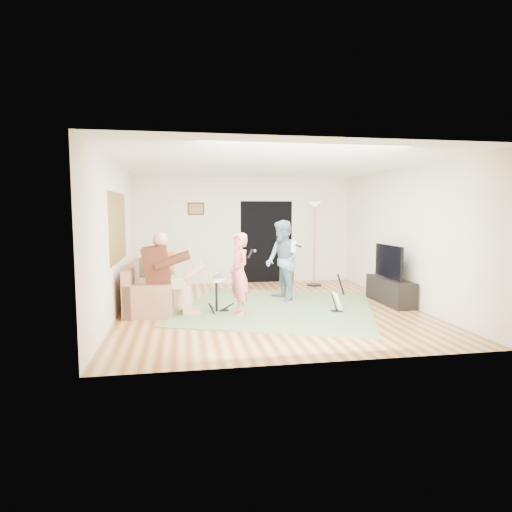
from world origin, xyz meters
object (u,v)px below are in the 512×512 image
at_px(sofa, 147,293).
at_px(dining_chair, 166,279).
at_px(television, 389,261).
at_px(guitarist, 283,261).
at_px(guitar_spare, 337,301).
at_px(singer, 239,274).
at_px(drum_kit, 217,296).
at_px(torchiere_lamp, 315,229).
at_px(tv_cabinet, 390,291).

xyz_separation_m(sofa, dining_chair, (0.33, 1.28, 0.06)).
distance_m(sofa, television, 4.80).
bearing_deg(sofa, guitarist, 3.50).
xyz_separation_m(guitarist, television, (2.02, -0.63, 0.02)).
bearing_deg(guitar_spare, singer, 176.66).
bearing_deg(television, drum_kit, -176.92).
distance_m(guitarist, guitar_spare, 1.53).
relative_size(torchiere_lamp, television, 1.97).
distance_m(guitar_spare, torchiere_lamp, 3.06).
bearing_deg(dining_chair, tv_cabinet, -28.44).
distance_m(dining_chair, television, 4.77).
height_order(guitarist, television, guitarist).
bearing_deg(singer, television, 84.95).
bearing_deg(tv_cabinet, singer, -171.89).
relative_size(sofa, dining_chair, 2.20).
xyz_separation_m(sofa, guitar_spare, (3.46, -1.01, -0.07)).
distance_m(guitar_spare, television, 1.53).
xyz_separation_m(guitar_spare, television, (1.28, 0.55, 0.65)).
height_order(singer, guitarist, guitarist).
bearing_deg(dining_chair, television, -28.66).
xyz_separation_m(guitarist, guitar_spare, (0.74, -1.18, -0.63)).
distance_m(sofa, dining_chair, 1.32).
height_order(sofa, singer, singer).
bearing_deg(sofa, guitar_spare, -16.30).
bearing_deg(guitarist, sofa, -99.06).
bearing_deg(television, tv_cabinet, 0.00).
bearing_deg(singer, torchiere_lamp, 126.84).
distance_m(tv_cabinet, television, 0.60).
bearing_deg(singer, tv_cabinet, 84.82).
relative_size(sofa, television, 1.96).
distance_m(sofa, torchiere_lamp, 4.43).
relative_size(sofa, singer, 1.40).
xyz_separation_m(guitarist, dining_chair, (-2.39, 1.11, -0.50)).
bearing_deg(guitar_spare, torchiere_lamp, 80.97).
distance_m(singer, torchiere_lamp, 3.54).
bearing_deg(singer, dining_chair, -161.61).
relative_size(sofa, torchiere_lamp, 0.99).
bearing_deg(tv_cabinet, torchiere_lamp, 111.78).
xyz_separation_m(torchiere_lamp, dining_chair, (-3.57, -0.48, -1.08)).
bearing_deg(dining_chair, singer, -65.45).
bearing_deg(torchiere_lamp, tv_cabinet, -68.22).
bearing_deg(sofa, dining_chair, 75.55).
bearing_deg(torchiere_lamp, guitar_spare, -99.03).
bearing_deg(sofa, torchiere_lamp, 24.24).
relative_size(drum_kit, television, 0.66).
bearing_deg(guitar_spare, drum_kit, 170.52).
height_order(sofa, television, television).
bearing_deg(guitar_spare, dining_chair, 143.86).
relative_size(sofa, drum_kit, 2.97).
height_order(sofa, guitar_spare, sofa).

